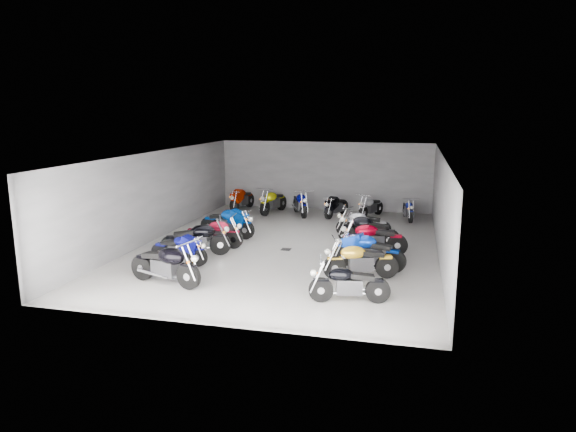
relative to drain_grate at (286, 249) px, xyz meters
name	(u,v)px	position (x,y,z in m)	size (l,w,h in m)	color
ground	(289,246)	(0.00, 0.50, -0.01)	(14.00, 14.00, 0.00)	#9E9B96
wall_back	(324,176)	(0.00, 7.50, 1.59)	(10.00, 0.10, 3.20)	gray
wall_left	(157,195)	(-5.00, 0.50, 1.59)	(0.10, 14.00, 3.20)	gray
wall_right	(441,207)	(5.00, 0.50, 1.59)	(0.10, 14.00, 3.20)	gray
ceiling	(290,153)	(0.00, 0.50, 3.21)	(10.00, 14.00, 0.04)	black
drain_grate	(286,249)	(0.00, 0.00, 0.00)	(0.32, 0.32, 0.01)	black
motorcycle_left_a	(166,265)	(-2.29, -4.25, 0.55)	(2.29, 0.75, 1.03)	black
motorcycle_left_b	(179,249)	(-2.77, -2.41, 0.46)	(1.95, 0.45, 0.86)	black
motorcycle_left_c	(196,240)	(-2.63, -1.44, 0.54)	(2.15, 1.04, 1.00)	black
motorcycle_left_d	(213,233)	(-2.47, -0.37, 0.50)	(2.12, 0.48, 0.93)	black
motorcycle_left_e	(228,223)	(-2.53, 1.18, 0.54)	(2.25, 0.64, 1.00)	black
motorcycle_right_a	(348,284)	(2.67, -4.38, 0.48)	(2.00, 0.56, 0.88)	black
motorcycle_right_b	(360,261)	(2.75, -2.47, 0.51)	(2.08, 0.79, 0.94)	black
motorcycle_right_c	(368,252)	(2.90, -1.51, 0.52)	(2.19, 0.65, 0.97)	black
motorcycle_right_d	(373,239)	(2.90, 0.12, 0.53)	(2.21, 0.52, 0.97)	black
motorcycle_right_e	(368,231)	(2.65, 1.08, 0.54)	(2.22, 0.89, 1.01)	black
motorcycle_right_f	(363,224)	(2.35, 2.43, 0.49)	(2.06, 0.42, 0.90)	black
motorcycle_back_a	(242,199)	(-3.75, 6.37, 0.51)	(0.57, 2.16, 0.95)	black
motorcycle_back_b	(273,202)	(-2.10, 5.97, 0.53)	(0.71, 2.21, 0.99)	black
motorcycle_back_c	(300,203)	(-0.79, 5.81, 0.53)	(1.08, 2.09, 0.99)	black
motorcycle_back_d	(336,206)	(0.84, 5.86, 0.47)	(0.81, 1.91, 0.88)	black
motorcycle_back_e	(371,207)	(2.33, 6.14, 0.47)	(0.93, 1.85, 0.87)	black
motorcycle_back_f	(408,210)	(3.95, 5.93, 0.44)	(0.51, 1.86, 0.82)	black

